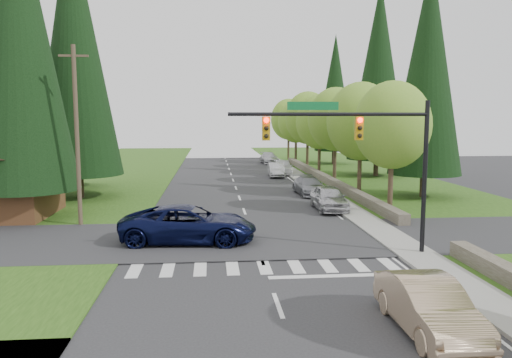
{
  "coord_description": "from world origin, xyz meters",
  "views": [
    {
      "loc": [
        -2.11,
        -16.42,
        6.03
      ],
      "look_at": [
        0.27,
        9.93,
        2.8
      ],
      "focal_mm": 35.0,
      "sensor_mm": 36.0,
      "label": 1
    }
  ],
  "objects": [
    {
      "name": "conifer_e_c",
      "position": [
        14.0,
        48.0,
        9.29
      ],
      "size": [
        5.1,
        5.1,
        16.8
      ],
      "color": "#38281C",
      "rests_on": "ground"
    },
    {
      "name": "parked_car_c",
      "position": [
        4.58,
        34.47,
        0.71
      ],
      "size": [
        1.67,
        4.38,
        1.43
      ],
      "primitive_type": "imported",
      "rotation": [
        0.0,
        0.0,
        -0.04
      ],
      "color": "silver",
      "rests_on": "ground"
    },
    {
      "name": "grass_west",
      "position": [
        -13.0,
        20.0,
        0.03
      ],
      "size": [
        14.0,
        110.0,
        0.06
      ],
      "primitive_type": "cube",
      "color": "#274913",
      "rests_on": "ground"
    },
    {
      "name": "conifer_w_a",
      "position": [
        -13.0,
        14.0,
        10.79
      ],
      "size": [
        6.12,
        6.12,
        19.8
      ],
      "color": "#38281C",
      "rests_on": "ground"
    },
    {
      "name": "stone_wall_north",
      "position": [
        8.6,
        30.0,
        0.35
      ],
      "size": [
        0.7,
        40.0,
        0.7
      ],
      "primitive_type": "cube",
      "color": "#4C4438",
      "rests_on": "ground"
    },
    {
      "name": "ground",
      "position": [
        0.0,
        0.0,
        0.0
      ],
      "size": [
        120.0,
        120.0,
        0.0
      ],
      "primitive_type": "plane",
      "color": "#28282B",
      "rests_on": "ground"
    },
    {
      "name": "suv_navy",
      "position": [
        -3.23,
        7.59,
        0.91
      ],
      "size": [
        6.78,
        3.55,
        1.82
      ],
      "primitive_type": "imported",
      "rotation": [
        0.0,
        0.0,
        1.49
      ],
      "color": "black",
      "rests_on": "ground"
    },
    {
      "name": "decid_tree_2",
      "position": [
        9.1,
        28.0,
        5.93
      ],
      "size": [
        5.0,
        5.0,
        8.82
      ],
      "color": "#38281C",
      "rests_on": "ground"
    },
    {
      "name": "sedan_champagne",
      "position": [
        3.94,
        -3.43,
        0.78
      ],
      "size": [
        1.67,
        4.72,
        1.55
      ],
      "primitive_type": "imported",
      "rotation": [
        0.0,
        0.0,
        0.01
      ],
      "color": "beige",
      "rests_on": "ground"
    },
    {
      "name": "decid_tree_0",
      "position": [
        9.2,
        14.0,
        5.6
      ],
      "size": [
        4.8,
        4.8,
        8.37
      ],
      "color": "#38281C",
      "rests_on": "ground"
    },
    {
      "name": "traffic_signal",
      "position": [
        4.37,
        4.5,
        4.98
      ],
      "size": [
        8.7,
        0.37,
        6.8
      ],
      "color": "black",
      "rests_on": "ground"
    },
    {
      "name": "decid_tree_4",
      "position": [
        9.3,
        42.0,
        6.06
      ],
      "size": [
        5.4,
        5.4,
        9.18
      ],
      "color": "#38281C",
      "rests_on": "ground"
    },
    {
      "name": "conifer_e_b",
      "position": [
        15.0,
        34.0,
        10.79
      ],
      "size": [
        6.12,
        6.12,
        19.8
      ],
      "color": "#38281C",
      "rests_on": "ground"
    },
    {
      "name": "parked_car_b",
      "position": [
        5.6,
        22.18,
        0.7
      ],
      "size": [
        2.2,
        4.92,
        1.4
      ],
      "primitive_type": "imported",
      "rotation": [
        0.0,
        0.0,
        0.05
      ],
      "color": "gray",
      "rests_on": "ground"
    },
    {
      "name": "cross_street",
      "position": [
        0.0,
        8.0,
        0.0
      ],
      "size": [
        120.0,
        8.0,
        0.1
      ],
      "primitive_type": "cube",
      "color": "#28282B",
      "rests_on": "ground"
    },
    {
      "name": "parked_car_d",
      "position": [
        5.6,
        36.54,
        0.82
      ],
      "size": [
        2.5,
        4.99,
        1.63
      ],
      "primitive_type": "imported",
      "rotation": [
        0.0,
        0.0,
        -0.12
      ],
      "color": "silver",
      "rests_on": "ground"
    },
    {
      "name": "conifer_e_a",
      "position": [
        14.0,
        20.0,
        9.79
      ],
      "size": [
        5.44,
        5.44,
        17.8
      ],
      "color": "#38281C",
      "rests_on": "ground"
    },
    {
      "name": "decid_tree_3",
      "position": [
        9.2,
        35.0,
        5.66
      ],
      "size": [
        5.0,
        5.0,
        8.55
      ],
      "color": "#38281C",
      "rests_on": "ground"
    },
    {
      "name": "decid_tree_5",
      "position": [
        9.1,
        49.0,
        5.53
      ],
      "size": [
        4.8,
        4.8,
        8.3
      ],
      "color": "#38281C",
      "rests_on": "ground"
    },
    {
      "name": "curb_east",
      "position": [
        6.05,
        22.0,
        0.07
      ],
      "size": [
        0.2,
        80.0,
        0.13
      ],
      "primitive_type": "cube",
      "color": "gray",
      "rests_on": "ground"
    },
    {
      "name": "parked_car_a",
      "position": [
        5.6,
        15.47,
        0.81
      ],
      "size": [
        1.97,
        4.8,
        1.63
      ],
      "primitive_type": "imported",
      "rotation": [
        0.0,
        0.0,
        -0.01
      ],
      "color": "silver",
      "rests_on": "ground"
    },
    {
      "name": "conifer_w_e",
      "position": [
        -14.0,
        28.0,
        10.29
      ],
      "size": [
        5.78,
        5.78,
        18.8
      ],
      "color": "#38281C",
      "rests_on": "ground"
    },
    {
      "name": "utility_pole",
      "position": [
        -9.5,
        12.0,
        5.14
      ],
      "size": [
        1.6,
        0.24,
        10.0
      ],
      "color": "#473828",
      "rests_on": "ground"
    },
    {
      "name": "conifer_w_c",
      "position": [
        -12.0,
        22.0,
        11.29
      ],
      "size": [
        6.46,
        6.46,
        20.8
      ],
      "color": "#38281C",
      "rests_on": "ground"
    },
    {
      "name": "parked_car_e",
      "position": [
        5.6,
        49.54,
        0.72
      ],
      "size": [
        2.33,
        5.09,
        1.44
      ],
      "primitive_type": "imported",
      "rotation": [
        0.0,
        0.0,
        0.06
      ],
      "color": "#B5B5BA",
      "rests_on": "ground"
    },
    {
      "name": "grass_east",
      "position": [
        13.0,
        20.0,
        0.03
      ],
      "size": [
        14.0,
        110.0,
        0.06
      ],
      "primitive_type": "cube",
      "color": "#274913",
      "rests_on": "ground"
    },
    {
      "name": "sidewalk_east",
      "position": [
        6.9,
        22.0,
        0.07
      ],
      "size": [
        1.8,
        80.0,
        0.13
      ],
      "primitive_type": "cube",
      "color": "gray",
      "rests_on": "ground"
    },
    {
      "name": "decid_tree_1",
      "position": [
        9.3,
        21.0,
        5.8
      ],
      "size": [
        5.2,
        5.2,
        8.8
      ],
      "color": "#38281C",
      "rests_on": "ground"
    },
    {
      "name": "decid_tree_6",
      "position": [
        9.2,
        56.0,
        5.86
      ],
      "size": [
        5.2,
        5.2,
        8.86
      ],
      "color": "#38281C",
      "rests_on": "ground"
    }
  ]
}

